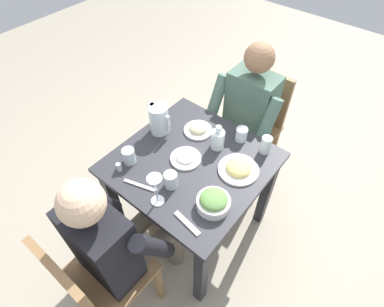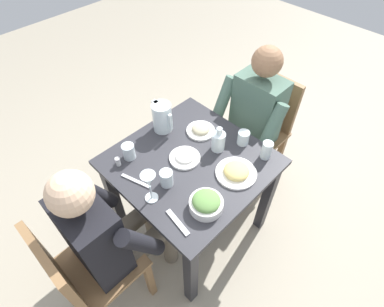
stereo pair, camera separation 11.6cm
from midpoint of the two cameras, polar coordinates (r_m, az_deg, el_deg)
ground_plane at (r=2.36m, az=1.22°, el=-13.16°), size 8.00×8.00×0.00m
dining_table at (r=1.85m, az=1.51°, el=-4.17°), size 0.83×0.83×0.74m
chair_near at (r=1.74m, az=-17.61°, el=-20.38°), size 0.40×0.40×0.90m
chair_far at (r=2.37m, az=14.33°, el=5.20°), size 0.40×0.40×0.90m
diner_near at (r=1.63m, az=-12.76°, el=-14.17°), size 0.48×0.53×1.19m
diner_far at (r=2.14m, az=11.94°, el=5.49°), size 0.48×0.53×1.19m
water_pitcher at (r=1.87m, az=-3.85°, el=6.75°), size 0.16×0.12×0.19m
salad_bowl at (r=1.53m, az=4.88°, el=-9.35°), size 0.17×0.17×0.09m
plate_beans at (r=1.90m, az=3.39°, el=4.44°), size 0.18×0.18×0.05m
plate_fries at (r=1.70m, az=10.27°, el=-3.45°), size 0.23×0.23×0.06m
plate_yoghurt at (r=1.75m, az=0.52°, el=-0.75°), size 0.18×0.18×0.04m
water_glass_far_left at (r=1.61m, az=-2.76°, el=-4.74°), size 0.07×0.07×0.10m
water_glass_center at (r=1.76m, az=-9.97°, el=0.31°), size 0.07×0.07×0.09m
water_glass_near_left at (r=1.85m, az=11.41°, el=2.86°), size 0.07×0.07×0.09m
water_glass_far_right at (r=1.79m, az=15.66°, el=0.55°), size 0.06×0.06×0.11m
wine_glass at (r=1.49m, az=-5.89°, el=-5.42°), size 0.08×0.08×0.20m
oil_carafe at (r=1.78m, az=6.83°, el=2.13°), size 0.08×0.08×0.16m
salt_shaker at (r=1.74m, az=-11.91°, el=-1.56°), size 0.03×0.03×0.05m
fork_near at (r=1.52m, az=-0.47°, el=-12.91°), size 0.17×0.05×0.01m
knife_near at (r=1.67m, az=-8.57°, el=-5.21°), size 0.18×0.07×0.01m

